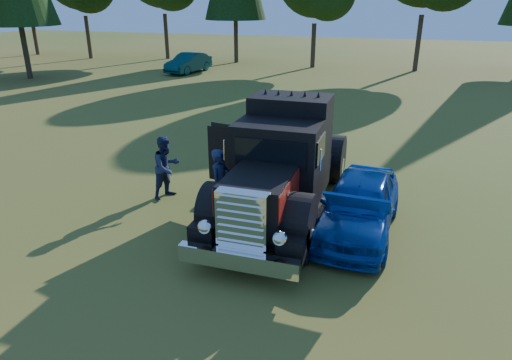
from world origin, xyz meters
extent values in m
plane|color=#365519|center=(0.00, 0.00, 0.00)|extent=(120.00, 120.00, 0.00)
cylinder|color=#2D2116|center=(-32.00, 30.00, 2.16)|extent=(0.36, 0.36, 4.32)
cylinder|color=#2D2116|center=(-25.00, 29.00, 1.89)|extent=(0.36, 0.36, 3.78)
cylinder|color=#2D2116|center=(-18.00, 31.00, 1.98)|extent=(0.36, 0.36, 3.96)
cylinder|color=#2D2116|center=(-11.00, 30.50, 2.34)|extent=(0.36, 0.36, 4.68)
cylinder|color=#2D2116|center=(-4.00, 29.50, 1.71)|extent=(0.36, 0.36, 3.42)
cylinder|color=#2D2116|center=(4.00, 30.00, 2.07)|extent=(0.36, 0.36, 4.14)
cylinder|color=#2D2116|center=(-22.00, 18.00, 2.34)|extent=(0.36, 0.36, 4.68)
cylinder|color=black|center=(-0.58, 0.23, 0.55)|extent=(0.32, 1.10, 1.10)
cylinder|color=black|center=(1.52, 0.23, 0.55)|extent=(0.32, 1.10, 1.10)
cylinder|color=black|center=(-0.58, 5.03, 0.55)|extent=(0.32, 1.10, 1.10)
cylinder|color=black|center=(1.52, 5.03, 0.55)|extent=(0.32, 1.10, 1.10)
cylinder|color=black|center=(-0.25, 5.03, 0.55)|extent=(0.32, 1.10, 1.10)
cylinder|color=black|center=(1.19, 5.03, 0.55)|extent=(0.32, 1.10, 1.10)
cube|color=black|center=(0.47, 2.83, 0.62)|extent=(1.60, 6.40, 0.28)
cube|color=white|center=(0.47, -1.02, 0.55)|extent=(2.50, 0.22, 0.36)
cube|color=white|center=(0.47, -0.72, 1.25)|extent=(1.05, 0.30, 1.30)
cube|color=black|center=(0.47, 0.33, 1.30)|extent=(1.35, 1.80, 1.10)
cube|color=maroon|center=(-0.22, 0.33, 1.50)|extent=(0.02, 1.80, 0.60)
cube|color=maroon|center=(1.16, 0.33, 1.50)|extent=(0.02, 1.80, 0.60)
cylinder|color=black|center=(-0.48, 0.23, 0.95)|extent=(0.55, 1.24, 1.24)
cylinder|color=black|center=(1.42, 0.23, 0.95)|extent=(0.55, 1.24, 1.24)
sphere|color=white|center=(-0.31, -0.79, 1.05)|extent=(0.32, 0.32, 0.32)
sphere|color=white|center=(1.25, -0.79, 1.05)|extent=(0.32, 0.32, 0.32)
cube|color=black|center=(0.47, 1.88, 1.55)|extent=(2.05, 1.30, 2.10)
cube|color=black|center=(0.47, 1.21, 2.05)|extent=(1.70, 0.05, 0.65)
cube|color=black|center=(0.47, 3.18, 1.75)|extent=(2.05, 1.30, 2.50)
cube|color=black|center=(0.47, 4.83, 0.95)|extent=(2.00, 2.00, 0.35)
cube|color=black|center=(-1.09, 2.40, 1.45)|extent=(1.08, 0.32, 1.50)
cube|color=maroon|center=(-1.11, 2.45, 1.30)|extent=(0.83, 0.22, 0.75)
imported|color=#061A93|center=(2.51, 1.93, 0.72)|extent=(1.91, 4.30, 1.44)
cube|color=#061A93|center=(2.59, 0.23, 1.55)|extent=(1.35, 1.00, 0.67)
imported|color=#1F2649|center=(-0.93, 1.61, 0.94)|extent=(0.57, 0.76, 1.89)
imported|color=#1F2D4A|center=(-2.92, 2.46, 0.90)|extent=(0.97, 1.07, 1.81)
imported|color=#0A3041|center=(-12.46, 23.88, 0.72)|extent=(2.22, 4.57, 1.44)
camera|label=1|loc=(3.15, -8.28, 5.37)|focal=32.00mm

